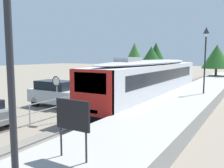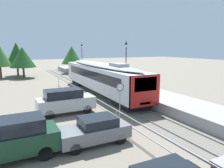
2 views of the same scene
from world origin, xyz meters
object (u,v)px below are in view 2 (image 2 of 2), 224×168
object	(u,v)px
parked_suv_dark_green	(10,139)
speed_limit_sign	(120,92)
commuter_train	(101,76)
platform_lamp_far_end	(82,52)
parked_suv_silver	(65,101)
platform_lamp_mid_platform	(126,54)
parked_hatchback_grey	(95,130)

from	to	relation	value
parked_suv_dark_green	speed_limit_sign	bearing A→B (deg)	19.58
commuter_train	platform_lamp_far_end	world-z (taller)	platform_lamp_far_end
platform_lamp_far_end	commuter_train	bearing A→B (deg)	-102.09
platform_lamp_far_end	parked_suv_dark_green	distance (m)	34.00
parked_suv_silver	commuter_train	bearing A→B (deg)	45.13
platform_lamp_mid_platform	platform_lamp_far_end	distance (m)	17.93
speed_limit_sign	parked_suv_dark_green	bearing A→B (deg)	-160.42
commuter_train	platform_lamp_mid_platform	bearing A→B (deg)	16.04
speed_limit_sign	parked_suv_silver	world-z (taller)	speed_limit_sign
speed_limit_sign	parked_suv_dark_green	distance (m)	8.01
parked_suv_dark_green	parked_suv_silver	bearing A→B (deg)	55.09
platform_lamp_mid_platform	parked_suv_silver	bearing A→B (deg)	-144.88
platform_lamp_mid_platform	parked_hatchback_grey	world-z (taller)	platform_lamp_mid_platform
parked_hatchback_grey	parked_suv_dark_green	bearing A→B (deg)	177.75
platform_lamp_far_end	parked_suv_silver	xyz separation A→B (m)	(-9.75, -24.79, -3.56)
platform_lamp_mid_platform	parked_suv_dark_green	distance (m)	19.30
commuter_train	speed_limit_sign	size ratio (longest dim) A/B	6.47
commuter_train	platform_lamp_far_end	bearing A→B (deg)	77.91
platform_lamp_mid_platform	parked_suv_dark_green	bearing A→B (deg)	-137.29
commuter_train	speed_limit_sign	xyz separation A→B (m)	(-2.37, -9.03, -0.02)
parked_suv_dark_green	platform_lamp_mid_platform	bearing A→B (deg)	42.71
commuter_train	platform_lamp_mid_platform	xyz separation A→B (m)	(4.09, 1.18, 2.48)
commuter_train	parked_suv_dark_green	distance (m)	15.33
platform_lamp_far_end	parked_suv_dark_green	size ratio (longest dim) A/B	1.16
platform_lamp_mid_platform	parked_suv_dark_green	xyz separation A→B (m)	(-13.94, -12.87, -3.56)
parked_suv_dark_green	platform_lamp_far_end	bearing A→B (deg)	65.65
platform_lamp_mid_platform	parked_suv_silver	distance (m)	12.44
commuter_train	parked_suv_silver	bearing A→B (deg)	-134.87
commuter_train	parked_hatchback_grey	world-z (taller)	commuter_train
parked_suv_dark_green	parked_suv_silver	xyz separation A→B (m)	(4.20, 6.01, 0.00)
commuter_train	platform_lamp_mid_platform	world-z (taller)	platform_lamp_mid_platform
speed_limit_sign	parked_suv_dark_green	xyz separation A→B (m)	(-7.48, -2.66, -1.06)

